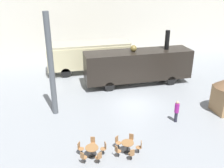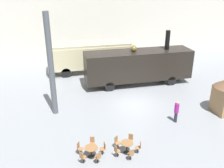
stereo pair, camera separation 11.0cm
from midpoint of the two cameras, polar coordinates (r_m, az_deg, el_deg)
The scene contains 18 objects.
ground_plane at distance 21.90m, azimuth 4.95°, elevation -4.43°, with size 80.00×80.00×0.00m, color gray.
backdrop_wall at distance 35.35m, azimuth -3.07°, elevation 13.99°, with size 44.00×0.15×9.00m.
passenger_coach_vintage at distance 28.68m, azimuth -5.36°, elevation 6.63°, with size 9.38×2.78×3.36m.
steam_locomotive at distance 25.27m, azimuth 5.87°, elevation 4.41°, with size 10.74×2.57×5.36m.
cafe_table_near at distance 15.62m, azimuth -4.84°, elevation -14.74°, with size 0.81×0.81×0.70m.
cafe_table_mid at distance 15.87m, azimuth 3.36°, elevation -13.78°, with size 0.78×0.78×0.77m.
cafe_chair_0 at distance 15.12m, azimuth -3.23°, elevation -16.33°, with size 0.38×0.39×0.87m.
cafe_chair_1 at distance 15.78m, azimuth -2.01°, elevation -14.34°, with size 0.36×0.36×0.87m.
cafe_chair_2 at distance 16.25m, azimuth -4.62°, elevation -13.15°, with size 0.36×0.38×0.87m.
cafe_chair_3 at distance 15.90m, azimuth -7.50°, elevation -14.23°, with size 0.40×0.39×0.87m.
cafe_chair_4 at distance 15.19m, azimuth -6.81°, elevation -16.24°, with size 0.41×0.40×0.87m.
cafe_chair_5 at distance 15.35m, azimuth 4.31°, elevation -15.64°, with size 0.36×0.36×0.87m.
cafe_chair_6 at distance 15.95m, azimuth 6.17°, elevation -14.01°, with size 0.39×0.37×0.87m.
cafe_chair_7 at distance 16.51m, azimuth 4.15°, elevation -12.49°, with size 0.40×0.40×0.87m.
cafe_chair_8 at distance 16.27m, azimuth 1.10°, elevation -13.02°, with size 0.40×0.41×0.87m.
cafe_chair_9 at distance 15.56m, azimuth 1.03°, elevation -14.97°, with size 0.39×0.38×0.87m.
visitor_person at distance 19.34m, azimuth 14.40°, elevation -5.89°, with size 0.34×0.34×1.76m.
support_pillar at distance 19.28m, azimuth -13.94°, elevation 3.98°, with size 0.44×0.44×8.00m.
Camera 1 is at (-6.39, -18.35, 10.11)m, focal length 40.00 mm.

